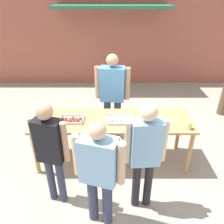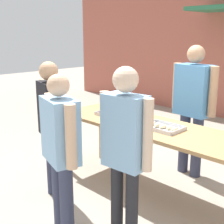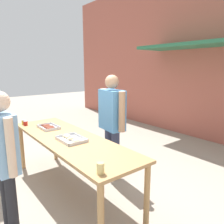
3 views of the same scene
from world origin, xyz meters
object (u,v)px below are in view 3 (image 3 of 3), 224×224
(food_tray_sausages, at_px, (49,127))
(condiment_jar_ketchup, at_px, (25,123))
(person_server_behind_table, at_px, (112,118))
(condiment_jar_mustard, at_px, (24,122))
(beer_cup, at_px, (100,168))
(person_customer_with_cup, at_px, (4,153))
(food_tray_buns, at_px, (71,139))

(food_tray_sausages, xyz_separation_m, condiment_jar_ketchup, (-0.43, -0.25, 0.03))
(food_tray_sausages, bearing_deg, person_server_behind_table, 51.51)
(condiment_jar_mustard, relative_size, beer_cup, 0.71)
(beer_cup, xyz_separation_m, person_customer_with_cup, (-0.78, -0.69, 0.07))
(food_tray_sausages, xyz_separation_m, food_tray_buns, (0.81, -0.00, 0.00))
(condiment_jar_ketchup, relative_size, person_server_behind_table, 0.05)
(condiment_jar_mustard, height_order, person_server_behind_table, person_server_behind_table)
(food_tray_buns, xyz_separation_m, condiment_jar_mustard, (-1.34, -0.25, 0.02))
(food_tray_buns, relative_size, person_customer_with_cup, 0.26)
(food_tray_sausages, xyz_separation_m, beer_cup, (1.87, -0.25, 0.04))
(person_customer_with_cup, bearing_deg, condiment_jar_mustard, -27.56)
(condiment_jar_mustard, bearing_deg, person_customer_with_cup, -22.89)
(food_tray_sausages, xyz_separation_m, condiment_jar_mustard, (-0.53, -0.25, 0.03))
(food_tray_buns, bearing_deg, person_server_behind_table, 98.92)
(condiment_jar_ketchup, xyz_separation_m, person_customer_with_cup, (1.52, -0.68, 0.09))
(person_customer_with_cup, bearing_deg, beer_cup, -143.45)
(condiment_jar_mustard, bearing_deg, condiment_jar_ketchup, -0.59)
(beer_cup, bearing_deg, food_tray_buns, 166.98)
(condiment_jar_mustard, distance_m, person_customer_with_cup, 1.76)
(condiment_jar_mustard, relative_size, person_customer_with_cup, 0.05)
(person_server_behind_table, bearing_deg, condiment_jar_mustard, -131.63)
(food_tray_sausages, distance_m, condiment_jar_mustard, 0.59)
(food_tray_buns, distance_m, person_server_behind_table, 0.87)
(food_tray_sausages, relative_size, beer_cup, 3.44)
(condiment_jar_ketchup, bearing_deg, person_server_behind_table, 44.88)
(condiment_jar_ketchup, xyz_separation_m, person_server_behind_table, (1.10, 1.10, 0.14))
(food_tray_buns, distance_m, condiment_jar_mustard, 1.36)
(food_tray_buns, bearing_deg, beer_cup, -13.02)
(condiment_jar_mustard, height_order, condiment_jar_ketchup, same)
(beer_cup, bearing_deg, food_tray_sausages, 172.46)
(condiment_jar_ketchup, bearing_deg, food_tray_buns, 11.42)
(person_server_behind_table, bearing_deg, food_tray_sausages, -122.49)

